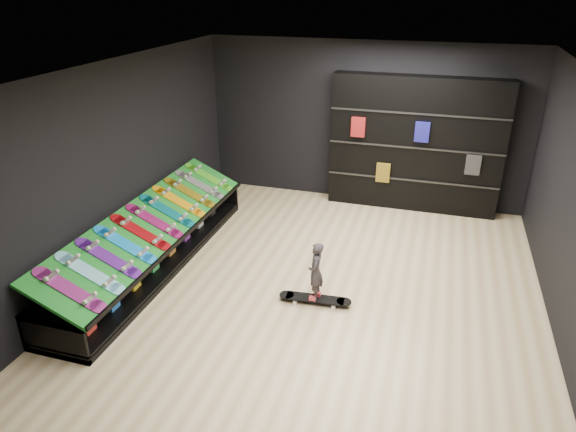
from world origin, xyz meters
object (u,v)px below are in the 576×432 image
(child, at_px, (315,282))
(display_rack, at_px, (155,250))
(back_shelving, at_px, (415,145))
(floor_skateboard, at_px, (315,300))

(child, bearing_deg, display_rack, -105.44)
(display_rack, relative_size, child, 9.15)
(back_shelving, height_order, child, back_shelving)
(floor_skateboard, bearing_deg, child, 175.27)
(child, bearing_deg, back_shelving, 156.88)
(back_shelving, bearing_deg, floor_skateboard, -104.53)
(floor_skateboard, distance_m, child, 0.29)
(floor_skateboard, height_order, child, child)
(floor_skateboard, bearing_deg, display_rack, 168.42)
(display_rack, distance_m, back_shelving, 4.94)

